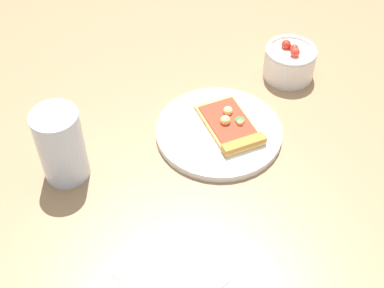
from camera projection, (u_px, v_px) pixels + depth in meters
name	position (u px, v px, depth m)	size (l,w,h in m)	color
ground_plane	(219.00, 144.00, 0.97)	(2.40, 2.40, 0.00)	#93704C
plate	(219.00, 132.00, 0.99)	(0.24, 0.24, 0.01)	silver
pizza_slice_main	(231.00, 127.00, 0.98)	(0.15, 0.09, 0.03)	#E5B256
salad_bowl	(290.00, 61.00, 1.09)	(0.11, 0.11, 0.08)	white
soda_glass	(61.00, 147.00, 0.88)	(0.08, 0.08, 0.14)	silver
paper_napkin	(170.00, 275.00, 0.79)	(0.13, 0.13, 0.00)	white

